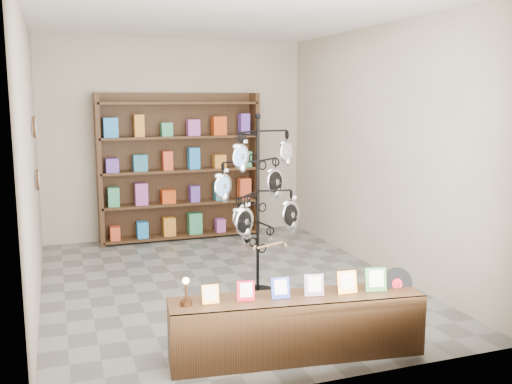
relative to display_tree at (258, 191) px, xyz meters
The scene contains 6 objects.
ground 1.25m from the display_tree, 119.58° to the left, with size 5.00×5.00×0.00m, color slate.
room_envelope 0.89m from the display_tree, 119.58° to the left, with size 5.00×5.00×5.00m.
display_tree is the anchor object (origin of this frame).
front_shelf 1.81m from the display_tree, 97.90° to the right, with size 2.14×0.70×0.74m.
back_shelving 2.77m from the display_tree, 95.39° to the left, with size 2.42×0.36×2.20m.
wall_clocks 2.59m from the display_tree, 150.57° to the left, with size 0.03×0.24×0.84m.
Camera 1 is at (-1.77, -6.12, 2.13)m, focal length 40.00 mm.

